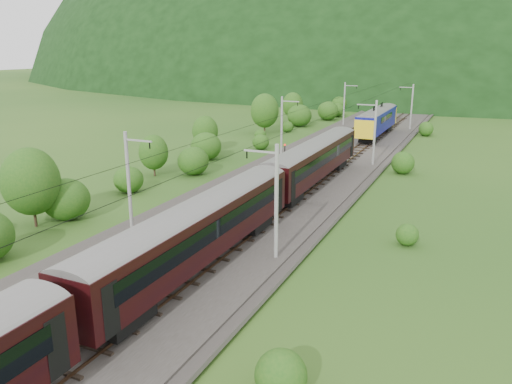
% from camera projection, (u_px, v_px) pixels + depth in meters
% --- Properties ---
extents(ground, '(600.00, 600.00, 0.00)m').
position_uv_depth(ground, '(199.00, 247.00, 37.40)').
color(ground, '#204917').
rests_on(ground, ground).
extents(railbed, '(14.00, 220.00, 0.30)m').
position_uv_depth(railbed, '(255.00, 208.00, 46.09)').
color(railbed, '#38332D').
rests_on(railbed, ground).
extents(track_left, '(2.40, 220.00, 0.27)m').
position_uv_depth(track_left, '(232.00, 202.00, 46.99)').
color(track_left, '#503522').
rests_on(track_left, railbed).
extents(track_right, '(2.40, 220.00, 0.27)m').
position_uv_depth(track_right, '(279.00, 209.00, 45.07)').
color(track_right, '#503522').
rests_on(track_right, railbed).
extents(catenary_left, '(2.54, 192.28, 8.00)m').
position_uv_depth(catenary_left, '(282.00, 125.00, 66.57)').
color(catenary_left, gray).
rests_on(catenary_left, railbed).
extents(catenary_right, '(2.54, 192.28, 8.00)m').
position_uv_depth(catenary_right, '(374.00, 131.00, 61.67)').
color(catenary_right, gray).
rests_on(catenary_right, railbed).
extents(overhead_wires, '(4.83, 198.00, 0.03)m').
position_uv_depth(overhead_wires, '(255.00, 133.00, 44.18)').
color(overhead_wires, black).
rests_on(overhead_wires, ground).
extents(mountain_main, '(504.00, 360.00, 244.00)m').
position_uv_depth(mountain_main, '(452.00, 77.00, 264.61)').
color(mountain_main, black).
rests_on(mountain_main, ground).
extents(mountain_ridge, '(336.00, 280.00, 132.00)m').
position_uv_depth(mountain_ridge, '(273.00, 70.00, 347.60)').
color(mountain_ridge, black).
rests_on(mountain_ridge, ground).
extents(train, '(3.09, 124.74, 5.38)m').
position_uv_depth(train, '(199.00, 221.00, 32.09)').
color(train, black).
rests_on(train, ground).
extents(hazard_post_near, '(0.17, 0.17, 1.57)m').
position_uv_depth(hazard_post_near, '(361.00, 132.00, 82.55)').
color(hazard_post_near, red).
rests_on(hazard_post_near, railbed).
extents(hazard_post_far, '(0.15, 0.15, 1.43)m').
position_uv_depth(hazard_post_far, '(381.00, 121.00, 95.39)').
color(hazard_post_far, red).
rests_on(hazard_post_far, railbed).
extents(signal, '(0.23, 0.23, 2.10)m').
position_uv_depth(signal, '(285.00, 151.00, 65.06)').
color(signal, black).
rests_on(signal, railbed).
extents(vegetation_left, '(10.67, 148.62, 7.00)m').
position_uv_depth(vegetation_left, '(153.00, 159.00, 55.03)').
color(vegetation_left, '#1F5316').
rests_on(vegetation_left, ground).
extents(vegetation_right, '(6.64, 102.03, 2.41)m').
position_uv_depth(vegetation_right, '(374.00, 210.00, 42.50)').
color(vegetation_right, '#1F5316').
rests_on(vegetation_right, ground).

